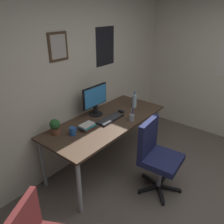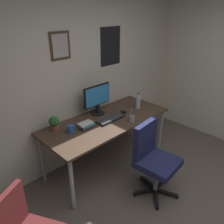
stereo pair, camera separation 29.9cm
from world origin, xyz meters
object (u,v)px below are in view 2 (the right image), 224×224
object	(u,v)px
computer_mouse	(124,112)
pen_cup	(132,118)
coffee_mug_near	(71,129)
book_stack_left	(86,125)
monitor	(97,98)
keyboard	(111,119)
office_chair	(153,156)
potted_plant	(54,123)
water_bottle	(138,102)

from	to	relation	value
computer_mouse	pen_cup	world-z (taller)	pen_cup
coffee_mug_near	book_stack_left	bearing A→B (deg)	-6.02
monitor	keyboard	xyz separation A→B (m)	(-0.01, -0.28, -0.23)
office_chair	monitor	xyz separation A→B (m)	(0.01, 1.02, 0.47)
coffee_mug_near	potted_plant	size ratio (longest dim) A/B	0.60
office_chair	pen_cup	xyz separation A→B (m)	(0.17, 0.49, 0.28)
water_bottle	coffee_mug_near	distance (m)	1.18
keyboard	water_bottle	bearing A→B (deg)	-1.33
office_chair	potted_plant	xyz separation A→B (m)	(-0.71, 1.03, 0.33)
keyboard	water_bottle	size ratio (longest dim) A/B	1.70
keyboard	computer_mouse	bearing A→B (deg)	5.61
monitor	keyboard	distance (m)	0.36
water_bottle	potted_plant	xyz separation A→B (m)	(-1.29, 0.30, -0.00)
monitor	coffee_mug_near	world-z (taller)	monitor
book_stack_left	office_chair	bearing A→B (deg)	-65.13
computer_mouse	book_stack_left	distance (m)	0.68
water_bottle	coffee_mug_near	bearing A→B (deg)	174.46
office_chair	keyboard	distance (m)	0.78
pen_cup	water_bottle	bearing A→B (deg)	29.48
monitor	potted_plant	xyz separation A→B (m)	(-0.72, 0.01, -0.13)
water_bottle	potted_plant	world-z (taller)	water_bottle
monitor	pen_cup	distance (m)	0.58
pen_cup	book_stack_left	size ratio (longest dim) A/B	0.98
monitor	book_stack_left	size ratio (longest dim) A/B	2.26
coffee_mug_near	pen_cup	distance (m)	0.84
monitor	computer_mouse	distance (m)	0.45
potted_plant	water_bottle	bearing A→B (deg)	-13.21
office_chair	coffee_mug_near	world-z (taller)	office_chair
monitor	potted_plant	distance (m)	0.73
office_chair	potted_plant	size ratio (longest dim) A/B	4.87
water_bottle	book_stack_left	size ratio (longest dim) A/B	1.24
coffee_mug_near	water_bottle	bearing A→B (deg)	-5.54
book_stack_left	pen_cup	bearing A→B (deg)	-30.49
keyboard	pen_cup	distance (m)	0.30
monitor	pen_cup	bearing A→B (deg)	-73.12
office_chair	monitor	distance (m)	1.12
monitor	water_bottle	xyz separation A→B (m)	(0.57, -0.30, -0.13)
monitor	book_stack_left	world-z (taller)	monitor
coffee_mug_near	book_stack_left	world-z (taller)	coffee_mug_near
monitor	water_bottle	bearing A→B (deg)	-27.41
computer_mouse	pen_cup	distance (m)	0.31
monitor	computer_mouse	xyz separation A→B (m)	(0.29, -0.25, -0.22)
potted_plant	pen_cup	world-z (taller)	pen_cup
coffee_mug_near	pen_cup	bearing A→B (deg)	-24.30
pen_cup	book_stack_left	bearing A→B (deg)	149.51
office_chair	pen_cup	distance (m)	0.59
monitor	coffee_mug_near	xyz separation A→B (m)	(-0.61, -0.18, -0.19)
coffee_mug_near	computer_mouse	bearing A→B (deg)	-4.53
potted_plant	pen_cup	bearing A→B (deg)	-31.30
monitor	pen_cup	world-z (taller)	monitor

